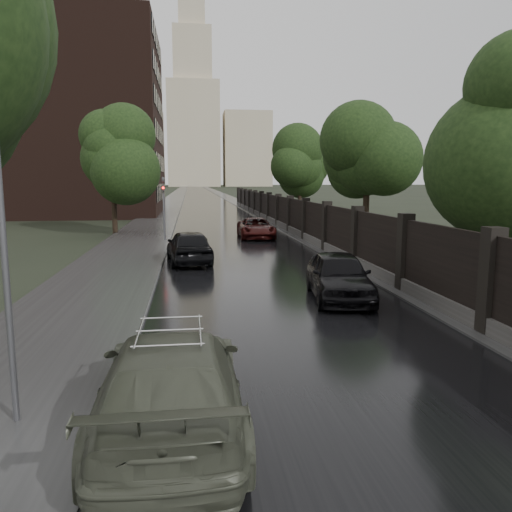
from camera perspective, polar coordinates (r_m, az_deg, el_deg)
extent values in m
plane|color=black|center=(7.71, 15.00, -21.35)|extent=(800.00, 800.00, 0.00)
cube|color=black|center=(196.19, -6.74, 7.50)|extent=(8.00, 420.00, 0.02)
cube|color=#2D2D2D|center=(196.20, -8.51, 7.49)|extent=(4.00, 420.00, 0.16)
cube|color=#2D2D2D|center=(196.34, -5.13, 7.54)|extent=(3.00, 420.00, 0.08)
cube|color=#383533|center=(38.99, 3.33, 3.41)|extent=(0.40, 75.00, 0.50)
cube|color=black|center=(38.90, 3.34, 5.24)|extent=(0.15, 75.00, 2.00)
cube|color=black|center=(76.52, -2.02, 6.82)|extent=(0.45, 0.45, 2.70)
cylinder|color=black|center=(36.54, -15.96, 6.94)|extent=(0.36, 0.36, 5.85)
sphere|color=black|center=(36.56, -16.12, 10.61)|extent=(4.25, 4.25, 4.25)
cylinder|color=black|center=(29.94, 12.49, 6.45)|extent=(0.36, 0.36, 5.53)
sphere|color=black|center=(29.94, 12.63, 10.68)|extent=(4.08, 4.08, 4.08)
cylinder|color=black|center=(47.26, 5.01, 7.36)|extent=(0.36, 0.36, 5.53)
sphere|color=black|center=(47.26, 5.05, 10.04)|extent=(4.08, 4.08, 4.08)
cylinder|color=#59595E|center=(8.21, -26.71, -1.51)|extent=(0.10, 0.10, 5.00)
cylinder|color=#59595E|center=(31.27, -10.45, 4.28)|extent=(0.12, 0.12, 3.00)
imported|color=#59595E|center=(31.18, -10.55, 7.94)|extent=(0.16, 0.20, 1.00)
sphere|color=#FF0C0C|center=(31.03, -10.56, 7.66)|extent=(0.14, 0.14, 0.14)
cube|color=black|center=(60.44, -22.81, 13.89)|extent=(24.00, 18.00, 20.00)
cube|color=tan|center=(308.08, -13.20, 11.84)|extent=(28.00, 22.00, 44.00)
cube|color=tan|center=(308.63, -1.03, 12.05)|extent=(28.00, 22.00, 44.00)
cube|color=tan|center=(307.27, -7.14, 13.50)|extent=(30.00, 30.00, 60.00)
cube|color=tan|center=(313.22, -7.29, 20.81)|extent=(22.00, 22.00, 40.00)
cube|color=tan|center=(320.90, -7.40, 26.05)|extent=(15.00, 15.00, 30.00)
imported|color=#4B4F3F|center=(7.96, -9.66, -14.00)|extent=(2.17, 5.30, 1.54)
imported|color=black|center=(23.21, -7.66, 1.09)|extent=(2.36, 4.81, 1.58)
imported|color=black|center=(16.32, 9.45, -2.23)|extent=(2.34, 4.69, 1.53)
imported|color=black|center=(33.07, 0.00, 3.21)|extent=(2.29, 4.87, 1.35)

